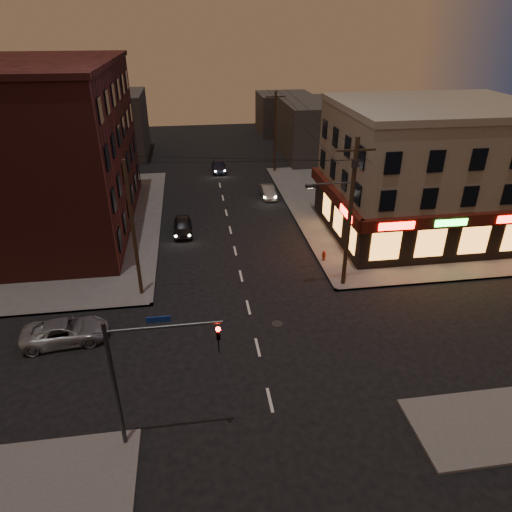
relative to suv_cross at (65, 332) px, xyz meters
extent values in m
plane|color=black|center=(10.64, -2.14, -0.65)|extent=(120.00, 120.00, 0.00)
cube|color=#514F4C|center=(28.64, 16.86, -0.58)|extent=(24.00, 28.00, 0.15)
cube|color=#514F4C|center=(-7.36, 16.86, -0.58)|extent=(24.00, 28.00, 0.15)
cube|color=tan|center=(26.64, 11.36, 4.50)|extent=(15.00, 12.00, 10.00)
cube|color=tan|center=(26.64, 11.36, 9.75)|extent=(15.20, 12.20, 0.50)
cube|color=black|center=(26.64, 5.41, 1.20)|extent=(15.12, 0.25, 3.40)
cube|color=black|center=(19.19, 11.36, 1.20)|extent=(0.25, 12.12, 3.40)
cube|color=#42110A|center=(26.64, 5.11, 3.00)|extent=(15.60, 0.50, 0.90)
cube|color=#42110A|center=(18.89, 11.36, 3.00)|extent=(0.50, 12.60, 0.90)
cube|color=#FF140C|center=(21.34, 4.84, 3.00)|extent=(2.60, 0.06, 0.55)
cube|color=#26FF3F|center=(25.34, 4.84, 3.00)|extent=(2.40, 0.06, 0.50)
cube|color=#FF140C|center=(18.62, 7.56, 3.00)|extent=(0.06, 2.60, 0.55)
cube|color=orange|center=(26.04, 5.26, 1.30)|extent=(12.40, 0.08, 2.20)
cube|color=orange|center=(19.04, 10.36, 1.30)|extent=(0.08, 8.40, 2.20)
cube|color=#4B1B18|center=(-3.86, 16.86, 6.00)|extent=(12.00, 20.00, 13.00)
cube|color=#3F3D3A|center=(24.64, 35.86, 2.85)|extent=(10.00, 12.00, 7.00)
cube|color=#3F3D3A|center=(-2.36, 39.86, 3.35)|extent=(9.00, 10.00, 8.00)
cube|color=#3F3D3A|center=(22.64, 49.86, 2.35)|extent=(8.00, 8.00, 6.00)
cylinder|color=#382619|center=(17.44, 3.66, 4.50)|extent=(0.28, 0.28, 10.00)
cube|color=#382619|center=(17.44, 3.66, 8.70)|extent=(2.40, 0.12, 0.12)
cylinder|color=#333538|center=(17.44, 3.66, 7.90)|extent=(0.44, 0.44, 0.50)
cylinder|color=#333538|center=(16.14, 3.66, 6.70)|extent=(2.60, 0.10, 0.10)
cube|color=#333538|center=(14.74, 3.66, 6.60)|extent=(0.60, 0.25, 0.18)
cube|color=#FFD88C|center=(14.74, 3.66, 6.50)|extent=(0.35, 0.15, 0.04)
cylinder|color=#382619|center=(17.44, 29.86, 4.00)|extent=(0.26, 0.26, 9.00)
cylinder|color=#382619|center=(3.84, 4.36, 4.00)|extent=(0.24, 0.24, 9.00)
cylinder|color=#333538|center=(4.04, -7.74, 2.55)|extent=(0.18, 0.18, 6.40)
cylinder|color=#333538|center=(6.24, -7.74, 5.35)|extent=(4.40, 0.12, 0.12)
imported|color=black|center=(8.24, -7.74, 4.85)|extent=(0.16, 0.20, 1.00)
sphere|color=#FF0C05|center=(8.24, -7.86, 5.10)|extent=(0.20, 0.20, 0.20)
cube|color=navy|center=(6.04, -7.74, 5.70)|extent=(0.90, 0.05, 0.25)
imported|color=gray|center=(0.00, 0.00, 0.00)|extent=(4.87, 2.61, 1.30)
imported|color=black|center=(6.59, 13.74, 0.00)|extent=(1.59, 3.85, 1.31)
imported|color=slate|center=(15.22, 21.42, -0.06)|extent=(1.43, 3.66, 1.19)
imported|color=black|center=(10.90, 30.93, -0.06)|extent=(1.66, 4.05, 1.17)
cylinder|color=maroon|center=(17.04, 7.08, -0.20)|extent=(0.27, 0.27, 0.61)
sphere|color=maroon|center=(17.04, 7.08, 0.14)|extent=(0.24, 0.24, 0.24)
cylinder|color=maroon|center=(17.04, 7.08, -0.07)|extent=(0.34, 0.19, 0.12)
cylinder|color=maroon|center=(17.04, 7.08, -0.07)|extent=(0.19, 0.34, 0.12)
camera|label=1|loc=(7.63, -22.08, 15.71)|focal=32.00mm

